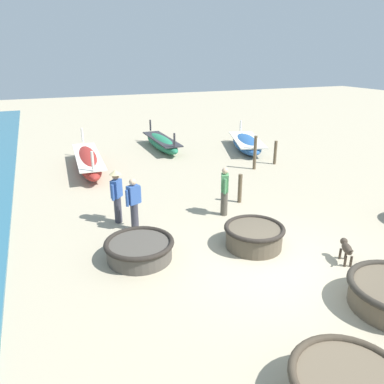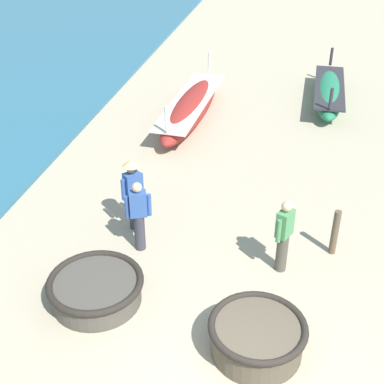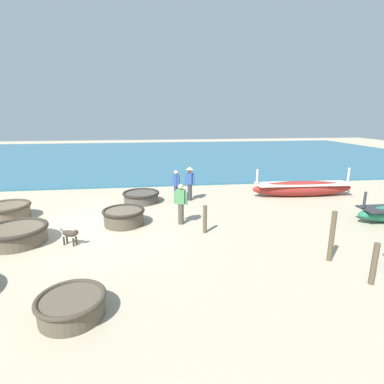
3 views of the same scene
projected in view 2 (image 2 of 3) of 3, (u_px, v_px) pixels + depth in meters
The scene contains 8 objects.
coracle_weathered at pixel (96, 289), 9.61m from camera, with size 1.75×1.75×0.51m.
coracle_beside_post at pixel (257, 336), 8.57m from camera, with size 1.60×1.60×0.61m.
long_boat_blue_hull at pixel (191, 108), 16.39m from camera, with size 1.28×5.29×1.43m.
long_boat_ochre_hull at pixel (329, 93), 17.62m from camera, with size 0.97×4.43×1.26m.
fisherman_standing_left at pixel (133, 190), 11.22m from camera, with size 0.39×0.42×1.67m.
fisherman_with_hat at pixel (284, 235), 10.07m from camera, with size 0.35×0.49×1.57m.
fisherman_crouching at pixel (139, 215), 10.64m from camera, with size 0.50×0.33×1.57m.
mooring_post_shoreline at pixel (335, 232), 10.69m from camera, with size 0.14×0.14×1.01m, color brown.
Camera 2 is at (0.33, -5.16, 6.80)m, focal length 50.00 mm.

